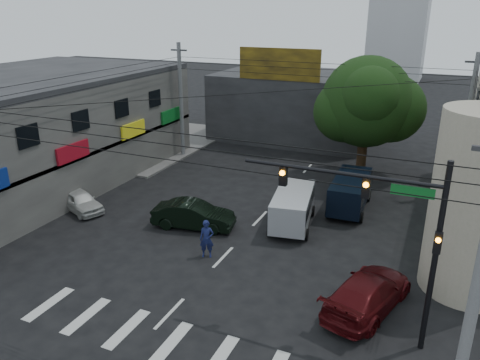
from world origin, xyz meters
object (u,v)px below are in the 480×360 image
Objects in this scene: white_compact at (80,201)px; traffic_officer at (207,239)px; silver_minivan at (293,209)px; utility_pole_near_right at (475,298)px; navy_van at (350,194)px; utility_pole_far_left at (181,101)px; street_tree at (367,102)px; dark_sedan at (193,215)px; traffic_gantry at (388,220)px; maroon_sedan at (368,293)px; utility_pole_far_right at (466,126)px.

traffic_officer is (9.73, -1.87, 0.33)m from white_compact.
utility_pole_near_right is at bearing -152.97° from silver_minivan.
utility_pole_near_right reaches higher than navy_van.
navy_van is at bearing -19.96° from utility_pole_far_left.
navy_van is (15.00, 6.91, 0.37)m from white_compact.
white_compact is at bearing -137.35° from street_tree.
traffic_officer is at bearing -107.39° from street_tree.
traffic_officer is (-5.27, -8.79, -0.04)m from navy_van.
silver_minivan is (5.02, 2.48, 0.25)m from dark_sedan.
dark_sedan is at bearing -62.93° from white_compact.
traffic_gantry is at bearing -166.39° from navy_van.
silver_minivan is at bearing -101.14° from street_tree.
navy_van is (-2.76, 9.94, 0.25)m from maroon_sedan.
utility_pole_far_right is 16.19m from maroon_sedan.
traffic_officer is at bearing -79.74° from white_compact.
traffic_gantry is 1.28× the size of maroon_sedan.
street_tree is at bearing 171.25° from utility_pole_far_right.
traffic_officer is (-8.03, 1.15, 0.21)m from maroon_sedan.
utility_pole_far_right is 12.96m from silver_minivan.
traffic_gantry is 17.21m from utility_pole_far_right.
dark_sedan is 2.48× the size of traffic_officer.
utility_pole_near_right is 1.90× the size of dark_sedan.
utility_pole_far_left is 1.90× the size of dark_sedan.
maroon_sedan is 8.19m from silver_minivan.
utility_pole_far_left is at bearing 22.06° from dark_sedan.
navy_van is at bearing 36.83° from traffic_officer.
utility_pole_far_right is at bearing 81.06° from traffic_gantry.
utility_pole_far_left is 12.98m from white_compact.
silver_minivan is 0.96× the size of navy_van.
traffic_gantry is 12.62m from navy_van.
utility_pole_near_right is at bearing -52.58° from traffic_gantry.
utility_pole_near_right is at bearing -90.00° from utility_pole_far_right.
utility_pole_far_left is 2.26× the size of white_compact.
dark_sedan is at bearing 126.81° from navy_van.
dark_sedan is 7.53m from white_compact.
traffic_officer is at bearing -150.57° from dark_sedan.
dark_sedan is (-13.51, 8.91, -3.84)m from utility_pole_near_right.
silver_minivan is (-1.99, -10.11, -4.46)m from street_tree.
dark_sedan is 1.19× the size of white_compact.
traffic_officer is at bearing 7.48° from maroon_sedan.
traffic_gantry is at bearing -78.01° from street_tree.
white_compact is at bearing 158.81° from utility_pole_near_right.
traffic_officer is at bearing 162.14° from traffic_gantry.
maroon_sedan is (10.27, -3.80, 0.00)m from dark_sedan.
utility_pole_near_right is 1.00× the size of utility_pole_far_left.
utility_pole_far_right reaches higher than street_tree.
utility_pole_far_left is at bearing 102.15° from traffic_officer.
utility_pole_far_right reaches higher than maroon_sedan.
maroon_sedan is at bearing -78.51° from white_compact.
utility_pole_near_right is 1.86× the size of silver_minivan.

